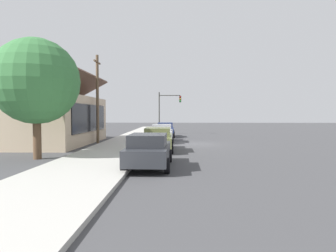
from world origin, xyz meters
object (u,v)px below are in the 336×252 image
object	(u,v)px
car_navy	(165,129)
traffic_light_main	(168,106)
shade_tree	(36,82)
utility_pole_wooden	(97,97)
car_charcoal	(149,150)
car_silver	(162,133)
car_olive	(158,139)
fire_hydrant_red	(148,135)

from	to	relation	value
car_navy	traffic_light_main	bearing A→B (deg)	-2.74
shade_tree	car_navy	bearing A→B (deg)	-22.31
car_navy	utility_pole_wooden	world-z (taller)	utility_pole_wooden
car_charcoal	traffic_light_main	xyz separation A→B (m)	(22.65, -0.23, 2.67)
car_silver	car_charcoal	bearing A→B (deg)	179.59
utility_pole_wooden	car_charcoal	bearing A→B (deg)	-154.18
car_silver	utility_pole_wooden	distance (m)	6.42
car_charcoal	utility_pole_wooden	distance (m)	12.86
utility_pole_wooden	shade_tree	bearing A→B (deg)	173.60
car_olive	traffic_light_main	xyz separation A→B (m)	(16.45, -0.19, 2.67)
car_navy	car_olive	bearing A→B (deg)	178.75
car_charcoal	car_navy	world-z (taller)	same
car_charcoal	traffic_light_main	world-z (taller)	traffic_light_main
car_olive	utility_pole_wooden	world-z (taller)	utility_pole_wooden
car_olive	utility_pole_wooden	bearing A→B (deg)	46.38
traffic_light_main	utility_pole_wooden	xyz separation A→B (m)	(-11.42, 5.66, 0.44)
car_charcoal	car_navy	bearing A→B (deg)	0.54
shade_tree	traffic_light_main	size ratio (longest dim) A/B	1.28
car_silver	fire_hydrant_red	distance (m)	2.37
traffic_light_main	fire_hydrant_red	xyz separation A→B (m)	(-8.27, 1.66, -2.99)
traffic_light_main	utility_pole_wooden	bearing A→B (deg)	153.64
shade_tree	utility_pole_wooden	bearing A→B (deg)	-6.40
car_charcoal	utility_pole_wooden	world-z (taller)	utility_pole_wooden
shade_tree	utility_pole_wooden	xyz separation A→B (m)	(8.86, -0.99, -0.36)
car_charcoal	fire_hydrant_red	size ratio (longest dim) A/B	6.61
car_silver	shade_tree	distance (m)	12.53
traffic_light_main	fire_hydrant_red	distance (m)	8.95
car_olive	car_charcoal	bearing A→B (deg)	178.59
shade_tree	fire_hydrant_red	bearing A→B (deg)	-22.59
fire_hydrant_red	shade_tree	bearing A→B (deg)	157.41
shade_tree	fire_hydrant_red	xyz separation A→B (m)	(12.00, -4.99, -3.79)
car_charcoal	traffic_light_main	distance (m)	22.81
car_charcoal	utility_pole_wooden	xyz separation A→B (m)	(11.23, 5.43, 3.11)
traffic_light_main	car_navy	bearing A→B (deg)	178.26
utility_pole_wooden	car_olive	bearing A→B (deg)	-132.57
car_navy	shade_tree	xyz separation A→B (m)	(-15.89, 6.52, 3.47)
car_silver	car_navy	bearing A→B (deg)	-0.95
car_olive	car_silver	world-z (taller)	same
fire_hydrant_red	traffic_light_main	bearing A→B (deg)	-11.34
car_silver	traffic_light_main	size ratio (longest dim) A/B	0.94
car_olive	fire_hydrant_red	world-z (taller)	car_olive
car_charcoal	utility_pole_wooden	bearing A→B (deg)	26.65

